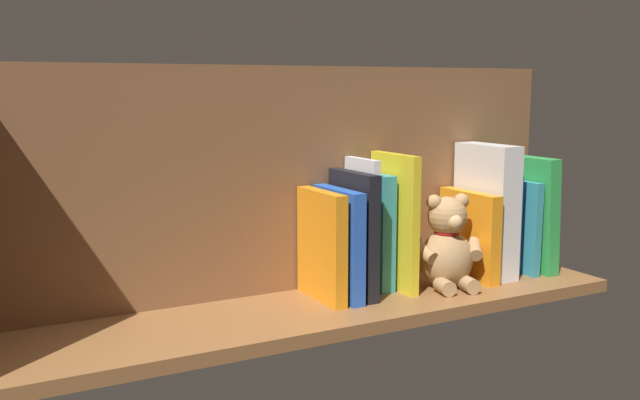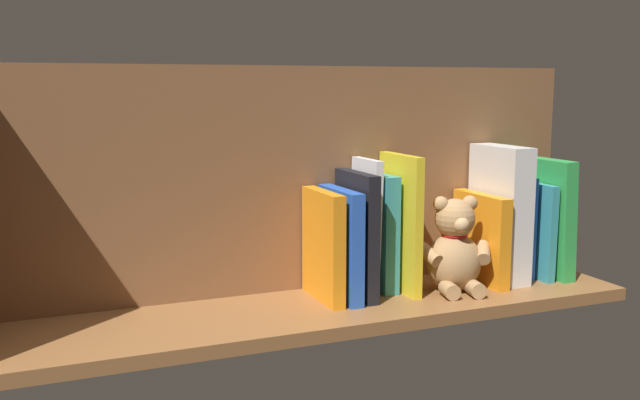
% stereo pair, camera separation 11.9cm
% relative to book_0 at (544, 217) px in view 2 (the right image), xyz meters
% --- Properties ---
extents(ground_plane, '(1.10, 0.25, 0.02)m').
position_rel_book_0_xyz_m(ground_plane, '(0.47, 0.02, -0.12)').
color(ground_plane, brown).
extents(shelf_back_panel, '(1.10, 0.02, 0.40)m').
position_rel_book_0_xyz_m(shelf_back_panel, '(0.47, -0.09, 0.09)').
color(shelf_back_panel, brown).
rests_on(shelf_back_panel, ground_plane).
extents(book_0, '(0.03, 0.15, 0.23)m').
position_rel_book_0_xyz_m(book_0, '(0.00, 0.00, 0.00)').
color(book_0, green).
rests_on(book_0, ground_plane).
extents(book_1, '(0.02, 0.14, 0.18)m').
position_rel_book_0_xyz_m(book_1, '(0.03, -0.00, -0.02)').
color(book_1, teal).
rests_on(book_1, ground_plane).
extents(book_2, '(0.02, 0.11, 0.19)m').
position_rel_book_0_xyz_m(book_2, '(0.06, -0.02, -0.02)').
color(book_2, blue).
rests_on(book_2, ground_plane).
extents(dictionary_thick_white, '(0.05, 0.14, 0.25)m').
position_rel_book_0_xyz_m(dictionary_thick_white, '(0.10, -0.00, 0.01)').
color(dictionary_thick_white, silver).
rests_on(dictionary_thick_white, ground_plane).
extents(book_3, '(0.02, 0.15, 0.17)m').
position_rel_book_0_xyz_m(book_3, '(0.15, 0.00, -0.03)').
color(book_3, orange).
rests_on(book_3, ground_plane).
extents(teddy_bear, '(0.14, 0.12, 0.17)m').
position_rel_book_0_xyz_m(teddy_bear, '(0.22, 0.04, -0.04)').
color(teddy_bear, tan).
rests_on(teddy_bear, ground_plane).
extents(book_4, '(0.02, 0.14, 0.24)m').
position_rel_book_0_xyz_m(book_4, '(0.31, -0.01, 0.01)').
color(book_4, yellow).
rests_on(book_4, ground_plane).
extents(book_5, '(0.03, 0.10, 0.21)m').
position_rel_book_0_xyz_m(book_5, '(0.34, -0.03, -0.01)').
color(book_5, teal).
rests_on(book_5, ground_plane).
extents(book_6, '(0.02, 0.10, 0.24)m').
position_rel_book_0_xyz_m(book_6, '(0.37, -0.03, 0.01)').
color(book_6, silver).
rests_on(book_6, ground_plane).
extents(book_7, '(0.02, 0.14, 0.22)m').
position_rel_book_0_xyz_m(book_7, '(0.40, -0.01, -0.00)').
color(book_7, black).
rests_on(book_7, ground_plane).
extents(book_8, '(0.02, 0.14, 0.19)m').
position_rel_book_0_xyz_m(book_8, '(0.43, -0.00, -0.02)').
color(book_8, blue).
rests_on(book_8, ground_plane).
extents(book_9, '(0.02, 0.14, 0.19)m').
position_rel_book_0_xyz_m(book_9, '(0.46, -0.01, -0.02)').
color(book_9, orange).
rests_on(book_9, ground_plane).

